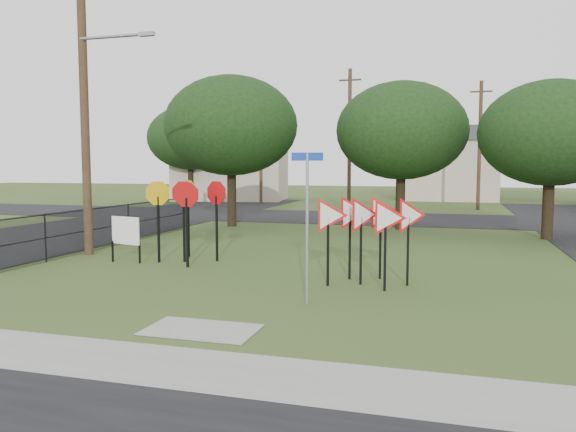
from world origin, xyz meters
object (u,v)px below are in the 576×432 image
object	(u,v)px
yield_sign_cluster	(369,219)
street_name_sign	(307,219)
stop_sign_cluster	(187,202)
info_board	(125,232)

from	to	relation	value
yield_sign_cluster	street_name_sign	bearing A→B (deg)	-112.08
street_name_sign	stop_sign_cluster	distance (m)	6.35
street_name_sign	yield_sign_cluster	world-z (taller)	street_name_sign
stop_sign_cluster	yield_sign_cluster	xyz separation A→B (m)	(5.81, -1.72, -0.21)
info_board	street_name_sign	bearing A→B (deg)	-27.72
stop_sign_cluster	yield_sign_cluster	distance (m)	6.06
stop_sign_cluster	info_board	bearing A→B (deg)	-159.61
info_board	stop_sign_cluster	bearing A→B (deg)	20.39
stop_sign_cluster	yield_sign_cluster	bearing A→B (deg)	-16.46
street_name_sign	info_board	bearing A→B (deg)	152.28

